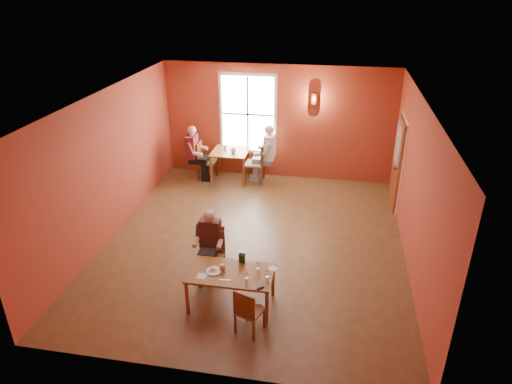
% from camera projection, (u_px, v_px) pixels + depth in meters
% --- Properties ---
extents(ground, '(6.00, 7.00, 0.01)m').
position_uv_depth(ground, '(254.00, 242.00, 9.44)').
color(ground, brown).
rests_on(ground, ground).
extents(wall_back, '(6.00, 0.04, 3.00)m').
position_uv_depth(wall_back, '(278.00, 123.00, 11.89)').
color(wall_back, brown).
rests_on(wall_back, ground).
extents(wall_front, '(6.00, 0.04, 3.00)m').
position_uv_depth(wall_front, '(204.00, 286.00, 5.68)').
color(wall_front, brown).
rests_on(wall_front, ground).
extents(wall_left, '(0.04, 7.00, 3.00)m').
position_uv_depth(wall_left, '(109.00, 165.00, 9.26)').
color(wall_left, brown).
rests_on(wall_left, ground).
extents(wall_right, '(0.04, 7.00, 3.00)m').
position_uv_depth(wall_right, '(416.00, 187.00, 8.31)').
color(wall_right, brown).
rests_on(wall_right, ground).
extents(ceiling, '(6.00, 7.00, 0.04)m').
position_uv_depth(ceiling, '(254.00, 98.00, 8.14)').
color(ceiling, white).
rests_on(ceiling, wall_back).
extents(window, '(1.36, 0.10, 1.96)m').
position_uv_depth(window, '(248.00, 114.00, 11.89)').
color(window, white).
rests_on(window, wall_back).
extents(door, '(0.12, 1.04, 2.10)m').
position_uv_depth(door, '(397.00, 163.00, 10.56)').
color(door, maroon).
rests_on(door, ground).
extents(wall_sconce, '(0.16, 0.16, 0.28)m').
position_uv_depth(wall_sconce, '(314.00, 99.00, 11.36)').
color(wall_sconce, brown).
rests_on(wall_sconce, wall_back).
extents(main_table, '(1.38, 0.77, 0.65)m').
position_uv_depth(main_table, '(231.00, 288.00, 7.52)').
color(main_table, brown).
rests_on(main_table, ground).
extents(chair_diner_main, '(0.40, 0.40, 0.90)m').
position_uv_depth(chair_diner_main, '(212.00, 257.00, 8.12)').
color(chair_diner_main, '#3E2714').
rests_on(chair_diner_main, ground).
extents(diner_main, '(0.49, 0.49, 1.23)m').
position_uv_depth(diner_main, '(211.00, 250.00, 8.03)').
color(diner_main, '#3B2019').
rests_on(diner_main, ground).
extents(chair_empty, '(0.46, 0.46, 0.81)m').
position_uv_depth(chair_empty, '(250.00, 310.00, 6.92)').
color(chair_empty, '#3D2613').
rests_on(chair_empty, ground).
extents(plate_food, '(0.33, 0.33, 0.03)m').
position_uv_depth(plate_food, '(214.00, 271.00, 7.40)').
color(plate_food, white).
rests_on(plate_food, main_table).
extents(sandwich, '(0.08, 0.08, 0.10)m').
position_uv_depth(sandwich, '(222.00, 268.00, 7.41)').
color(sandwich, tan).
rests_on(sandwich, main_table).
extents(goblet_a, '(0.07, 0.07, 0.17)m').
position_uv_depth(goblet_a, '(258.00, 267.00, 7.36)').
color(goblet_a, white).
rests_on(goblet_a, main_table).
extents(goblet_b, '(0.07, 0.07, 0.18)m').
position_uv_depth(goblet_b, '(267.00, 276.00, 7.16)').
color(goblet_b, white).
rests_on(goblet_b, main_table).
extents(goblet_c, '(0.08, 0.08, 0.16)m').
position_uv_depth(goblet_c, '(247.00, 277.00, 7.14)').
color(goblet_c, white).
rests_on(goblet_c, main_table).
extents(menu_stand, '(0.11, 0.06, 0.18)m').
position_uv_depth(menu_stand, '(242.00, 258.00, 7.59)').
color(menu_stand, '#1B3522').
rests_on(menu_stand, main_table).
extents(knife, '(0.18, 0.03, 0.00)m').
position_uv_depth(knife, '(225.00, 280.00, 7.20)').
color(knife, white).
rests_on(knife, main_table).
extents(napkin, '(0.16, 0.16, 0.01)m').
position_uv_depth(napkin, '(202.00, 276.00, 7.29)').
color(napkin, white).
rests_on(napkin, main_table).
extents(side_plate, '(0.19, 0.19, 0.01)m').
position_uv_depth(side_plate, '(273.00, 269.00, 7.46)').
color(side_plate, white).
rests_on(side_plate, main_table).
extents(sunglasses, '(0.11, 0.11, 0.01)m').
position_uv_depth(sunglasses, '(260.00, 288.00, 7.00)').
color(sunglasses, black).
rests_on(sunglasses, main_table).
extents(second_table, '(0.93, 0.93, 0.82)m').
position_uv_depth(second_table, '(231.00, 165.00, 12.11)').
color(second_table, brown).
rests_on(second_table, ground).
extents(chair_diner_white, '(0.47, 0.47, 1.07)m').
position_uv_depth(chair_diner_white, '(255.00, 163.00, 11.95)').
color(chair_diner_white, '#432B14').
rests_on(chair_diner_white, ground).
extents(diner_white, '(0.60, 0.60, 1.49)m').
position_uv_depth(diner_white, '(256.00, 155.00, 11.85)').
color(diner_white, silver).
rests_on(diner_white, ground).
extents(chair_diner_maroon, '(0.44, 0.44, 1.01)m').
position_uv_depth(chair_diner_maroon, '(207.00, 161.00, 12.17)').
color(chair_diner_maroon, '#533317').
rests_on(chair_diner_maroon, ground).
extents(diner_maroon, '(0.57, 0.57, 1.43)m').
position_uv_depth(diner_maroon, '(205.00, 153.00, 12.09)').
color(diner_maroon, maroon).
rests_on(diner_maroon, ground).
extents(cup_a, '(0.18, 0.18, 0.11)m').
position_uv_depth(cup_a, '(233.00, 151.00, 11.78)').
color(cup_a, silver).
rests_on(cup_a, second_table).
extents(cup_b, '(0.13, 0.13, 0.10)m').
position_uv_depth(cup_b, '(225.00, 147.00, 12.04)').
color(cup_b, white).
rests_on(cup_b, second_table).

